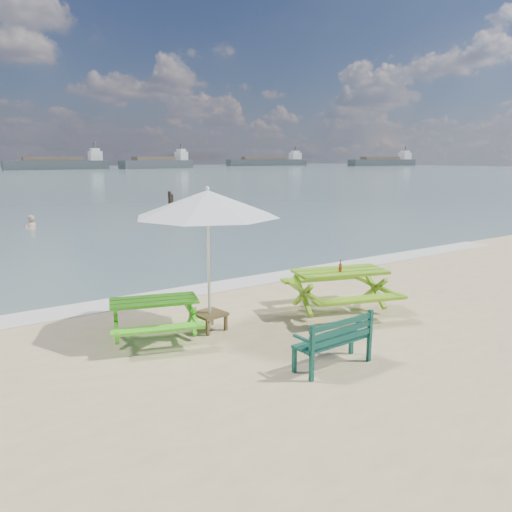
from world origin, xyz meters
TOP-DOWN VIEW (x-y plane):
  - foam_strip at (0.00, 4.60)m, footprint 22.00×0.90m
  - picnic_table_left at (-2.13, 2.25)m, footprint 1.83×1.94m
  - picnic_table_right at (1.44, 1.58)m, footprint 2.26×2.39m
  - park_bench at (-0.46, -0.28)m, footprint 1.26×0.47m
  - side_table at (-1.17, 2.09)m, footprint 0.56×0.56m
  - patio_umbrella at (-1.17, 2.09)m, footprint 2.82×2.82m
  - beer_bottle at (1.35, 1.49)m, footprint 0.06×0.06m
  - swimmer at (-1.16, 18.25)m, footprint 0.68×0.54m
  - mooring_pilings at (6.37, 20.07)m, footprint 0.58×0.78m
  - cargo_ships at (58.95, 123.36)m, footprint 155.26×32.27m

SIDE VIEW (x-z plane):
  - swimmer at x=-1.16m, z-range -1.13..0.49m
  - foam_strip at x=0.00m, z-range 0.00..0.01m
  - side_table at x=-1.17m, z-range 0.01..0.33m
  - park_bench at x=-0.46m, z-range -0.15..0.62m
  - picnic_table_left at x=-2.13m, z-range -0.01..0.67m
  - picnic_table_right at x=1.44m, z-range -0.02..0.83m
  - mooring_pilings at x=6.37m, z-range -0.24..1.11m
  - beer_bottle at x=1.35m, z-range 0.80..1.04m
  - cargo_ships at x=58.95m, z-range -1.02..3.38m
  - patio_umbrella at x=-1.17m, z-range 1.00..3.45m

